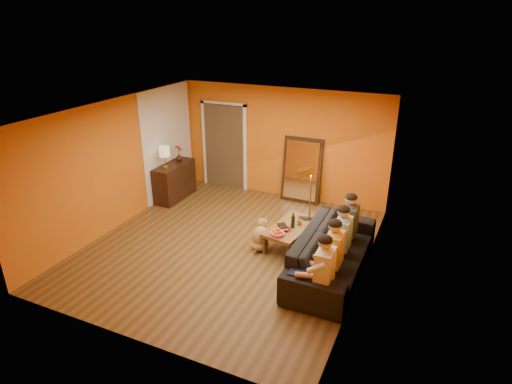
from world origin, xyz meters
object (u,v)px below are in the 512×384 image
at_px(sideboard, 175,181).
at_px(wine_bottle, 293,220).
at_px(person_mid_right, 342,239).
at_px(person_far_right, 350,225).
at_px(table_lamp, 165,158).
at_px(mirror_frame, 302,170).
at_px(dog, 261,234).
at_px(person_far_left, 324,272).
at_px(laptop, 306,219).
at_px(floor_lamp, 310,205).
at_px(person_mid_left, 334,255).
at_px(coffee_table, 291,236).
at_px(tumbler, 299,222).
at_px(sofa, 332,252).
at_px(vase, 179,157).

relative_size(sideboard, wine_bottle, 3.81).
distance_m(person_mid_right, person_far_right, 0.55).
bearing_deg(person_far_right, table_lamp, 172.02).
height_order(mirror_frame, dog, mirror_frame).
bearing_deg(person_far_left, laptop, 115.13).
distance_m(floor_lamp, person_mid_left, 1.62).
bearing_deg(coffee_table, dog, -136.06).
bearing_deg(mirror_frame, sideboard, -158.84).
height_order(sideboard, floor_lamp, floor_lamp).
relative_size(person_far_right, tumbler, 12.04).
xyz_separation_m(table_lamp, wine_bottle, (3.35, -0.77, -0.53)).
distance_m(sofa, person_far_right, 0.70).
bearing_deg(tumbler, person_mid_right, -30.79).
height_order(person_far_left, person_far_right, same).
xyz_separation_m(mirror_frame, person_mid_left, (1.58, -3.09, -0.15)).
bearing_deg(tumbler, laptop, 75.38).
height_order(sofa, laptop, sofa).
xyz_separation_m(laptop, vase, (-3.48, 0.92, 0.51)).
height_order(table_lamp, person_mid_left, table_lamp).
distance_m(tumbler, laptop, 0.24).
relative_size(sofa, vase, 14.23).
height_order(sideboard, coffee_table, sideboard).
bearing_deg(laptop, tumbler, -120.25).
distance_m(person_mid_right, wine_bottle, 1.09).
xyz_separation_m(sofa, dog, (-1.42, 0.22, -0.08)).
bearing_deg(dog, laptop, 45.25).
relative_size(person_mid_right, wine_bottle, 3.94).
xyz_separation_m(coffee_table, person_mid_left, (1.07, -1.00, 0.40)).
distance_m(mirror_frame, person_mid_left, 3.48).
bearing_deg(mirror_frame, sofa, -61.24).
relative_size(person_far_left, tumbler, 12.04).
height_order(coffee_table, person_far_left, person_far_left).
bearing_deg(mirror_frame, floor_lamp, -66.57).
height_order(coffee_table, dog, dog).
bearing_deg(dog, wine_bottle, 27.26).
bearing_deg(vase, sideboard, -90.00).
height_order(sideboard, person_far_right, person_far_right).
height_order(mirror_frame, person_mid_right, mirror_frame).
relative_size(sofa, wine_bottle, 8.34).
xyz_separation_m(floor_lamp, tumbler, (-0.11, -0.27, -0.25)).
bearing_deg(mirror_frame, person_far_left, -66.55).
xyz_separation_m(dog, laptop, (0.66, 0.68, 0.14)).
height_order(person_far_right, tumbler, person_far_right).
bearing_deg(person_mid_left, person_far_left, -90.00).
bearing_deg(vase, person_mid_right, -21.40).
bearing_deg(table_lamp, sofa, -16.58).
bearing_deg(laptop, wine_bottle, -123.63).
bearing_deg(coffee_table, sideboard, 172.23).
bearing_deg(vase, person_far_right, -14.89).
xyz_separation_m(table_lamp, person_far_left, (4.37, -2.26, -0.49)).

